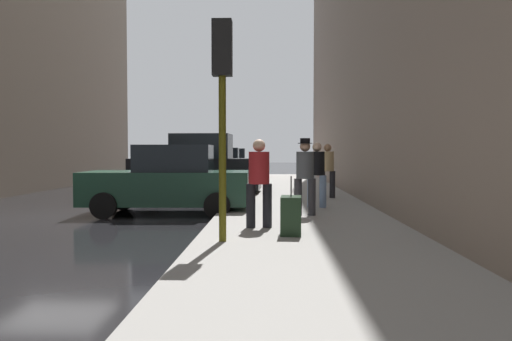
{
  "coord_description": "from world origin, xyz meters",
  "views": [
    {
      "loc": [
        5.29,
        -12.09,
        1.63
      ],
      "look_at": [
        4.76,
        5.43,
        0.95
      ],
      "focal_mm": 35.0,
      "sensor_mm": 36.0,
      "label": 1
    }
  ],
  "objects_px": {
    "fire_hydrant": "(246,184)",
    "pedestrian_with_beanie": "(305,173)",
    "parked_gray_coupe": "(215,168)",
    "pedestrian_in_jeans": "(317,171)",
    "pedestrian_in_red_jacket": "(259,178)",
    "parked_red_hatchback": "(226,164)",
    "rolling_suitcase": "(291,215)",
    "traffic_light": "(222,82)",
    "parked_dark_green_sedan": "(169,181)",
    "pedestrian_in_tan_coat": "(327,168)",
    "parked_black_suv": "(198,168)"
  },
  "relations": [
    {
      "from": "fire_hydrant",
      "to": "pedestrian_in_tan_coat",
      "type": "xyz_separation_m",
      "value": [
        2.63,
        -1.1,
        0.61
      ]
    },
    {
      "from": "parked_dark_green_sedan",
      "to": "parked_black_suv",
      "type": "relative_size",
      "value": 0.91
    },
    {
      "from": "parked_red_hatchback",
      "to": "traffic_light",
      "type": "bearing_deg",
      "value": -85.0
    },
    {
      "from": "fire_hydrant",
      "to": "traffic_light",
      "type": "xyz_separation_m",
      "value": [
        0.05,
        -8.82,
        2.26
      ]
    },
    {
      "from": "fire_hydrant",
      "to": "pedestrian_with_beanie",
      "type": "bearing_deg",
      "value": -73.48
    },
    {
      "from": "parked_gray_coupe",
      "to": "traffic_light",
      "type": "bearing_deg",
      "value": -83.18
    },
    {
      "from": "parked_black_suv",
      "to": "parked_gray_coupe",
      "type": "distance_m",
      "value": 5.74
    },
    {
      "from": "traffic_light",
      "to": "pedestrian_in_tan_coat",
      "type": "xyz_separation_m",
      "value": [
        2.58,
        7.73,
        -1.65
      ]
    },
    {
      "from": "pedestrian_in_red_jacket",
      "to": "pedestrian_with_beanie",
      "type": "distance_m",
      "value": 2.12
    },
    {
      "from": "parked_red_hatchback",
      "to": "parked_gray_coupe",
      "type": "bearing_deg",
      "value": -90.0
    },
    {
      "from": "parked_red_hatchback",
      "to": "traffic_light",
      "type": "distance_m",
      "value": 21.36
    },
    {
      "from": "traffic_light",
      "to": "pedestrian_with_beanie",
      "type": "bearing_deg",
      "value": 64.87
    },
    {
      "from": "parked_red_hatchback",
      "to": "pedestrian_in_red_jacket",
      "type": "xyz_separation_m",
      "value": [
        2.42,
        -19.7,
        0.26
      ]
    },
    {
      "from": "pedestrian_in_red_jacket",
      "to": "rolling_suitcase",
      "type": "relative_size",
      "value": 1.64
    },
    {
      "from": "parked_dark_green_sedan",
      "to": "parked_red_hatchback",
      "type": "distance_m",
      "value": 16.51
    },
    {
      "from": "parked_dark_green_sedan",
      "to": "parked_red_hatchback",
      "type": "relative_size",
      "value": 1.0
    },
    {
      "from": "parked_dark_green_sedan",
      "to": "pedestrian_in_jeans",
      "type": "height_order",
      "value": "pedestrian_in_jeans"
    },
    {
      "from": "parked_black_suv",
      "to": "pedestrian_with_beanie",
      "type": "height_order",
      "value": "parked_black_suv"
    },
    {
      "from": "parked_gray_coupe",
      "to": "pedestrian_in_jeans",
      "type": "distance_m",
      "value": 11.17
    },
    {
      "from": "parked_black_suv",
      "to": "pedestrian_with_beanie",
      "type": "distance_m",
      "value": 7.27
    },
    {
      "from": "parked_red_hatchback",
      "to": "pedestrian_in_red_jacket",
      "type": "bearing_deg",
      "value": -83.01
    },
    {
      "from": "pedestrian_in_jeans",
      "to": "rolling_suitcase",
      "type": "height_order",
      "value": "pedestrian_in_jeans"
    },
    {
      "from": "parked_gray_coupe",
      "to": "pedestrian_in_jeans",
      "type": "bearing_deg",
      "value": -69.82
    },
    {
      "from": "pedestrian_with_beanie",
      "to": "parked_red_hatchback",
      "type": "bearing_deg",
      "value": 100.87
    },
    {
      "from": "parked_gray_coupe",
      "to": "fire_hydrant",
      "type": "bearing_deg",
      "value": -74.88
    },
    {
      "from": "parked_dark_green_sedan",
      "to": "pedestrian_with_beanie",
      "type": "xyz_separation_m",
      "value": [
        3.43,
        -1.32,
        0.29
      ]
    },
    {
      "from": "fire_hydrant",
      "to": "pedestrian_in_jeans",
      "type": "bearing_deg",
      "value": -61.69
    },
    {
      "from": "traffic_light",
      "to": "fire_hydrant",
      "type": "bearing_deg",
      "value": 90.32
    },
    {
      "from": "parked_black_suv",
      "to": "parked_gray_coupe",
      "type": "xyz_separation_m",
      "value": [
        0.0,
        5.74,
        -0.18
      ]
    },
    {
      "from": "parked_gray_coupe",
      "to": "pedestrian_in_red_jacket",
      "type": "bearing_deg",
      "value": -80.22
    },
    {
      "from": "rolling_suitcase",
      "to": "pedestrian_in_tan_coat",
      "type": "bearing_deg",
      "value": 78.49
    },
    {
      "from": "parked_gray_coupe",
      "to": "pedestrian_in_red_jacket",
      "type": "relative_size",
      "value": 2.48
    },
    {
      "from": "parked_red_hatchback",
      "to": "rolling_suitcase",
      "type": "xyz_separation_m",
      "value": [
        3.0,
        -20.49,
        -0.36
      ]
    },
    {
      "from": "parked_black_suv",
      "to": "pedestrian_in_tan_coat",
      "type": "relative_size",
      "value": 2.73
    },
    {
      "from": "parked_red_hatchback",
      "to": "pedestrian_in_tan_coat",
      "type": "xyz_separation_m",
      "value": [
        4.43,
        -13.47,
        0.26
      ]
    },
    {
      "from": "parked_dark_green_sedan",
      "to": "pedestrian_with_beanie",
      "type": "bearing_deg",
      "value": -21.13
    },
    {
      "from": "fire_hydrant",
      "to": "traffic_light",
      "type": "bearing_deg",
      "value": -89.68
    },
    {
      "from": "parked_black_suv",
      "to": "pedestrian_in_jeans",
      "type": "distance_m",
      "value": 6.11
    },
    {
      "from": "parked_gray_coupe",
      "to": "rolling_suitcase",
      "type": "distance_m",
      "value": 15.11
    },
    {
      "from": "parked_red_hatchback",
      "to": "fire_hydrant",
      "type": "distance_m",
      "value": 12.5
    },
    {
      "from": "fire_hydrant",
      "to": "pedestrian_in_red_jacket",
      "type": "distance_m",
      "value": 7.38
    },
    {
      "from": "parked_red_hatchback",
      "to": "parked_black_suv",
      "type": "bearing_deg",
      "value": -90.0
    },
    {
      "from": "parked_black_suv",
      "to": "rolling_suitcase",
      "type": "distance_m",
      "value": 9.57
    },
    {
      "from": "parked_dark_green_sedan",
      "to": "parked_red_hatchback",
      "type": "bearing_deg",
      "value": 90.0
    },
    {
      "from": "pedestrian_with_beanie",
      "to": "pedestrian_in_jeans",
      "type": "height_order",
      "value": "pedestrian_with_beanie"
    },
    {
      "from": "parked_dark_green_sedan",
      "to": "traffic_light",
      "type": "height_order",
      "value": "traffic_light"
    },
    {
      "from": "parked_black_suv",
      "to": "parked_gray_coupe",
      "type": "relative_size",
      "value": 1.1
    },
    {
      "from": "parked_gray_coupe",
      "to": "pedestrian_in_jeans",
      "type": "height_order",
      "value": "pedestrian_in_jeans"
    },
    {
      "from": "pedestrian_in_jeans",
      "to": "traffic_light",
      "type": "bearing_deg",
      "value": -111.71
    },
    {
      "from": "parked_black_suv",
      "to": "parked_red_hatchback",
      "type": "distance_m",
      "value": 11.43
    }
  ]
}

